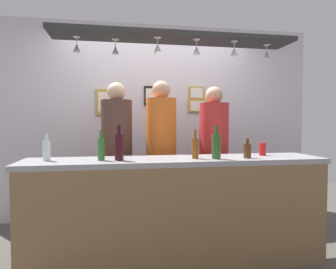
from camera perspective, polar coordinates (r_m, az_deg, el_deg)
The scene contains 24 objects.
ground_plane at distance 3.32m, azimuth 0.32°, elevation -20.43°, with size 8.00×8.00×0.00m, color #4C4742.
back_wall at distance 4.15m, azimuth -2.42°, elevation 2.55°, with size 4.40×0.06×2.60m, color silver.
bar_counter at distance 2.65m, azimuth 2.32°, elevation -11.49°, with size 2.70×0.55×0.96m.
overhead_glass_rack at distance 2.87m, azimuth 1.47°, elevation 17.80°, with size 2.20×0.36×0.04m, color black.
hanging_wineglass_far_left at distance 2.85m, azimuth -16.84°, elevation 15.49°, with size 0.07×0.07×0.13m.
hanging_wineglass_left at distance 2.85m, azimuth -9.92°, elevation 15.55°, with size 0.07×0.07×0.13m.
hanging_wineglass_center_left at distance 2.75m, azimuth -1.99°, elevation 16.06°, with size 0.07×0.07×0.13m.
hanging_wineglass_center at distance 2.83m, azimuth 5.42°, elevation 15.68°, with size 0.07×0.07×0.13m.
hanging_wineglass_center_right at distance 2.94m, azimuth 12.38°, elevation 15.12°, with size 0.07×0.07×0.13m.
hanging_wineglass_right at distance 3.15m, azimuth 18.13°, elevation 14.20°, with size 0.07×0.07×0.13m.
person_left_brown_shirt at distance 3.38m, azimuth -9.66°, elevation -1.88°, with size 0.34×0.34×1.72m.
person_middle_orange_shirt at distance 3.42m, azimuth -1.28°, elevation -1.47°, with size 0.34×0.34×1.75m.
person_right_red_shirt at distance 3.57m, azimuth 8.64°, elevation -1.88°, with size 0.34×0.34×1.70m.
bottle_wine_dark_red at distance 2.60m, azimuth -9.21°, elevation -2.28°, with size 0.08×0.08×0.30m.
bottle_beer_green_import at distance 2.64m, azimuth -12.51°, elevation -2.56°, with size 0.06×0.06×0.26m.
bottle_beer_brown_stubby at distance 2.84m, azimuth 14.75°, elevation -2.91°, with size 0.07×0.07×0.18m.
bottle_beer_amber_tall at distance 2.72m, azimuth 5.15°, elevation -2.44°, with size 0.06×0.06×0.26m.
bottle_soda_clear at distance 2.75m, azimuth -21.95°, elevation -2.71°, with size 0.06×0.06×0.23m.
bottle_champagne_green at distance 2.71m, azimuth 9.10°, elevation -2.08°, with size 0.08×0.08×0.30m.
drink_can at distance 3.10m, azimuth 17.41°, elevation -2.66°, with size 0.07×0.07×0.12m, color red.
picture_frame_crest at distance 4.11m, azimuth -3.27°, elevation 7.30°, with size 0.18×0.02×0.26m.
picture_frame_caricature at distance 4.08m, azimuth -11.67°, elevation 6.01°, with size 0.26×0.02×0.34m.
picture_frame_upper_small at distance 4.24m, azimuth 5.39°, elevation 7.82°, with size 0.22×0.02×0.18m.
picture_frame_lower_pair at distance 4.23m, azimuth 5.73°, elevation 5.38°, with size 0.30×0.02×0.18m.
Camera 1 is at (-0.55, -3.01, 1.29)m, focal length 32.29 mm.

